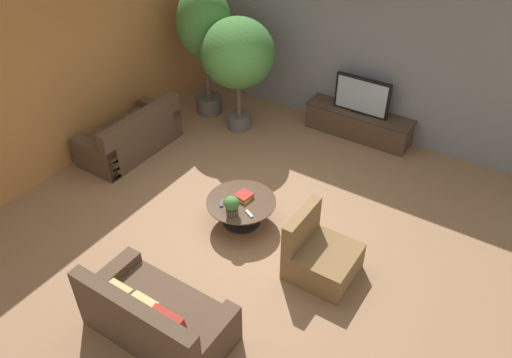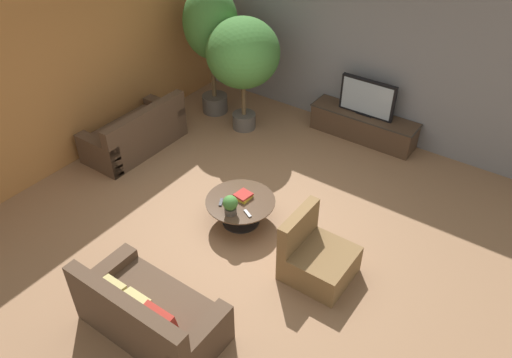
{
  "view_description": "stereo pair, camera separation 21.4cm",
  "coord_description": "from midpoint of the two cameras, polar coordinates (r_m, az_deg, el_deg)",
  "views": [
    {
      "loc": [
        3.04,
        -4.42,
        4.8
      ],
      "look_at": [
        -0.02,
        0.25,
        0.55
      ],
      "focal_mm": 35.0,
      "sensor_mm": 36.0,
      "label": 1
    },
    {
      "loc": [
        3.21,
        -4.3,
        4.8
      ],
      "look_at": [
        -0.02,
        0.25,
        0.55
      ],
      "focal_mm": 35.0,
      "sensor_mm": 36.0,
      "label": 2
    }
  ],
  "objects": [
    {
      "name": "ground_plane",
      "position": [
        7.2,
        -1.83,
        -4.57
      ],
      "size": [
        24.0,
        24.0,
        0.0
      ],
      "primitive_type": "plane",
      "color": "#8C6647"
    },
    {
      "name": "back_wall_stone",
      "position": [
        8.88,
        10.43,
        14.83
      ],
      "size": [
        7.4,
        0.12,
        3.0
      ],
      "primitive_type": "cube",
      "color": "slate",
      "rests_on": "ground"
    },
    {
      "name": "side_wall_left",
      "position": [
        8.51,
        -20.02,
        12.21
      ],
      "size": [
        0.12,
        7.4,
        3.0
      ],
      "primitive_type": "cube",
      "color": "#B2753D",
      "rests_on": "ground"
    },
    {
      "name": "media_console",
      "position": [
        9.03,
        10.94,
        6.26
      ],
      "size": [
        1.9,
        0.5,
        0.48
      ],
      "color": "#473323",
      "rests_on": "ground"
    },
    {
      "name": "television",
      "position": [
        8.77,
        11.34,
        9.29
      ],
      "size": [
        0.97,
        0.13,
        0.64
      ],
      "color": "black",
      "rests_on": "media_console"
    },
    {
      "name": "coffee_table",
      "position": [
        6.98,
        -2.57,
        -3.24
      ],
      "size": [
        0.97,
        0.97,
        0.38
      ],
      "color": "black",
      "rests_on": "ground"
    },
    {
      "name": "couch_by_wall",
      "position": [
        8.7,
        -14.72,
        4.7
      ],
      "size": [
        0.84,
        1.73,
        0.84
      ],
      "rotation": [
        0.0,
        0.0,
        -1.57
      ],
      "color": "#4C3828",
      "rests_on": "ground"
    },
    {
      "name": "couch_near_entry",
      "position": [
        5.79,
        -12.43,
        -15.21
      ],
      "size": [
        1.65,
        0.84,
        0.84
      ],
      "rotation": [
        0.0,
        0.0,
        3.14
      ],
      "color": "#4C3828",
      "rests_on": "ground"
    },
    {
      "name": "armchair_wicker",
      "position": [
        6.33,
        6.29,
        -8.72
      ],
      "size": [
        0.8,
        0.76,
        0.86
      ],
      "rotation": [
        0.0,
        0.0,
        1.57
      ],
      "color": "brown",
      "rests_on": "ground"
    },
    {
      "name": "potted_palm_tall",
      "position": [
        9.09,
        -6.64,
        16.67
      ],
      "size": [
        0.96,
        0.96,
        2.38
      ],
      "color": "#514C47",
      "rests_on": "ground"
    },
    {
      "name": "potted_palm_corner",
      "position": [
        8.59,
        -2.84,
        13.94
      ],
      "size": [
        1.25,
        1.25,
        2.04
      ],
      "color": "#514C47",
      "rests_on": "ground"
    },
    {
      "name": "potted_plant_tabletop",
      "position": [
        6.62,
        -3.71,
        -3.0
      ],
      "size": [
        0.21,
        0.21,
        0.28
      ],
      "color": "#514C47",
      "rests_on": "coffee_table"
    },
    {
      "name": "book_stack",
      "position": [
        6.93,
        -2.27,
        -2.0
      ],
      "size": [
        0.23,
        0.24,
        0.07
      ],
      "color": "gold",
      "rests_on": "coffee_table"
    },
    {
      "name": "remote_black",
      "position": [
        6.88,
        -4.81,
        -2.76
      ],
      "size": [
        0.11,
        0.16,
        0.02
      ],
      "primitive_type": "cube",
      "rotation": [
        0.0,
        0.0,
        0.51
      ],
      "color": "black",
      "rests_on": "coffee_table"
    },
    {
      "name": "remote_silver",
      "position": [
        6.69,
        -1.71,
        -4.0
      ],
      "size": [
        0.16,
        0.11,
        0.02
      ],
      "primitive_type": "cube",
      "rotation": [
        0.0,
        0.0,
        1.11
      ],
      "color": "gray",
      "rests_on": "coffee_table"
    }
  ]
}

